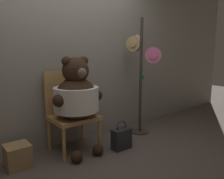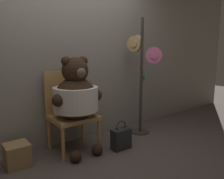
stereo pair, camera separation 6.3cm
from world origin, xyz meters
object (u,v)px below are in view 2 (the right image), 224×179
chair (70,108)px  handbag_on_ground (121,138)px  teddy_bear (76,96)px  hat_display_rack (141,73)px

chair → handbag_on_ground: bearing=-41.7°
teddy_bear → hat_display_rack: (1.16, 0.04, 0.22)m
teddy_bear → chair: bearing=91.0°
teddy_bear → hat_display_rack: bearing=2.1°
hat_display_rack → chair: bearing=173.6°
chair → hat_display_rack: (1.16, -0.13, 0.40)m
chair → hat_display_rack: bearing=-6.4°
hat_display_rack → teddy_bear: bearing=-177.9°
hat_display_rack → handbag_on_ground: bearing=-154.3°
chair → handbag_on_ground: (0.50, -0.45, -0.40)m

